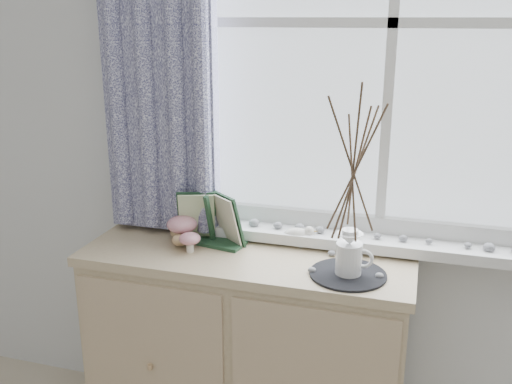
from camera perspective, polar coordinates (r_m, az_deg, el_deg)
sideboard at (r=2.28m, az=-0.92°, el=-15.99°), size 1.20×0.45×0.85m
botanical_book at (r=2.11m, az=-4.79°, el=-2.80°), size 0.31×0.18×0.21m
toadstool_cluster at (r=2.14m, az=-7.22°, el=-3.65°), size 0.16×0.17×0.11m
wooden_eggs at (r=2.17m, az=-7.68°, el=-4.39°), size 0.10×0.12×0.07m
songbird_figurine at (r=2.13m, az=4.12°, el=-4.38°), size 0.16×0.09×0.08m
crocheted_doily at (r=1.93m, az=9.18°, el=-8.13°), size 0.26×0.26×0.01m
twig_pitcher at (r=1.80m, az=9.74°, el=2.61°), size 0.24×0.24×0.65m
sideboard_pebbles at (r=2.01m, az=7.42°, el=-6.82°), size 0.33×0.23×0.02m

